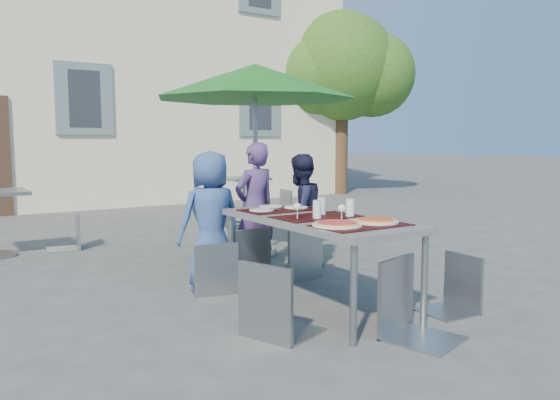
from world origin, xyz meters
TOP-DOWN VIEW (x-y plane):
  - ground at (0.00, 0.00)m, footprint 90.00×90.00m
  - building at (-0.00, 11.50)m, footprint 13.60×8.20m
  - tree at (6.55, 7.54)m, footprint 3.60×3.00m
  - dining_table at (-0.01, -0.10)m, footprint 0.80×1.85m
  - pizza_near_left at (-0.19, -0.59)m, footprint 0.37×0.37m
  - pizza_near_right at (0.17, -0.62)m, footprint 0.34×0.34m
  - glassware at (0.05, -0.18)m, footprint 0.52×0.42m
  - place_settings at (0.01, 0.53)m, footprint 0.63×0.41m
  - child_0 at (-0.45, 0.97)m, footprint 0.63×0.41m
  - child_1 at (0.17, 1.20)m, footprint 0.54×0.40m
  - child_2 at (0.65, 1.07)m, footprint 0.66×0.47m
  - chair_0 at (-0.55, 0.71)m, footprint 0.48×0.48m
  - chair_1 at (-0.05, 1.01)m, footprint 0.49×0.49m
  - chair_2 at (0.39, 0.72)m, footprint 0.51×0.51m
  - chair_3 at (-0.70, -0.53)m, footprint 0.59×0.58m
  - chair_4 at (0.85, -0.83)m, footprint 0.42×0.41m
  - chair_5 at (0.11, -1.04)m, footprint 0.57×0.58m
  - patio_umbrella at (0.61, 1.94)m, footprint 2.38×2.38m
  - bg_chair_r_0 at (-1.18, 3.56)m, footprint 0.45×0.44m
  - cafe_table_1 at (1.86, 4.45)m, footprint 0.71×0.71m
  - bg_chair_l_1 at (1.37, 4.26)m, footprint 0.45×0.45m
  - bg_chair_r_1 at (2.57, 4.38)m, footprint 0.49×0.49m

SIDE VIEW (x-z plane):
  - ground at x=0.00m, z-range 0.00..0.00m
  - bg_chair_l_1 at x=1.37m, z-range 0.07..0.91m
  - chair_4 at x=0.85m, z-range 0.07..0.94m
  - bg_chair_r_0 at x=-1.18m, z-range 0.07..0.95m
  - chair_0 at x=-0.55m, z-range 0.07..0.96m
  - cafe_table_1 at x=1.86m, z-range 0.14..0.90m
  - bg_chair_r_1 at x=2.57m, z-range 0.09..1.07m
  - chair_1 at x=-0.05m, z-range 0.09..1.08m
  - chair_2 at x=0.39m, z-range 0.09..1.11m
  - chair_3 at x=-0.70m, z-range 0.09..1.12m
  - chair_5 at x=0.11m, z-range 0.09..1.14m
  - child_2 at x=0.65m, z-range 0.00..1.24m
  - child_0 at x=-0.45m, z-range 0.00..1.28m
  - child_1 at x=0.17m, z-range 0.00..1.36m
  - dining_table at x=-0.01m, z-range 0.32..1.07m
  - place_settings at x=0.01m, z-range 0.76..0.77m
  - pizza_near_right at x=0.17m, z-range 0.75..0.78m
  - pizza_near_left at x=-0.19m, z-range 0.75..0.78m
  - glassware at x=0.05m, z-range 0.75..0.90m
  - patio_umbrella at x=0.61m, z-range 0.91..3.18m
  - tree at x=6.55m, z-range 0.90..5.60m
  - building at x=0.00m, z-range -0.70..10.40m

